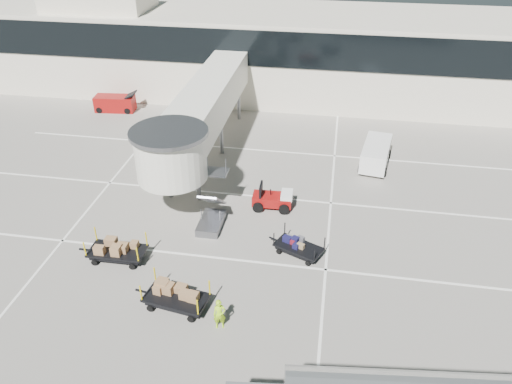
% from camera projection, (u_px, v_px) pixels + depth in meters
% --- Properties ---
extents(ground, '(140.00, 140.00, 0.00)m').
position_uv_depth(ground, '(214.00, 281.00, 27.35)').
color(ground, '#A39C91').
rests_on(ground, ground).
extents(lane_markings, '(40.00, 30.00, 0.02)m').
position_uv_depth(lane_markings, '(236.00, 192.00, 35.26)').
color(lane_markings, white).
rests_on(lane_markings, ground).
extents(terminal, '(64.00, 12.11, 15.20)m').
position_uv_depth(terminal, '(280.00, 51.00, 50.29)').
color(terminal, silver).
rests_on(terminal, ground).
extents(jet_bridge, '(5.70, 20.40, 6.03)m').
position_uv_depth(jet_bridge, '(198.00, 116.00, 35.92)').
color(jet_bridge, white).
rests_on(jet_bridge, ground).
extents(baggage_tug, '(2.69, 1.76, 1.73)m').
position_uv_depth(baggage_tug, '(273.00, 199.00, 33.28)').
color(baggage_tug, maroon).
rests_on(baggage_tug, ground).
extents(suitcase_cart, '(3.43, 2.39, 1.34)m').
position_uv_depth(suitcase_cart, '(299.00, 247.00, 29.15)').
color(suitcase_cart, black).
rests_on(suitcase_cart, ground).
extents(box_cart_near, '(4.09, 2.12, 1.57)m').
position_uv_depth(box_cart_near, '(176.00, 297.00, 25.42)').
color(box_cart_near, black).
rests_on(box_cart_near, ground).
extents(box_cart_far, '(3.99, 1.65, 1.56)m').
position_uv_depth(box_cart_far, '(118.00, 251.00, 28.64)').
color(box_cart_far, black).
rests_on(box_cart_far, ground).
extents(ground_worker, '(0.71, 0.57, 1.70)m').
position_uv_depth(ground_worker, '(219.00, 314.00, 24.13)').
color(ground_worker, '#A3DF17').
rests_on(ground_worker, ground).
extents(minivan, '(2.62, 4.87, 1.76)m').
position_uv_depth(minivan, '(376.00, 152.00, 38.20)').
color(minivan, white).
rests_on(minivan, ground).
extents(belt_loader, '(4.08, 1.91, 1.91)m').
position_uv_depth(belt_loader, '(115.00, 103.00, 47.44)').
color(belt_loader, maroon).
rests_on(belt_loader, ground).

